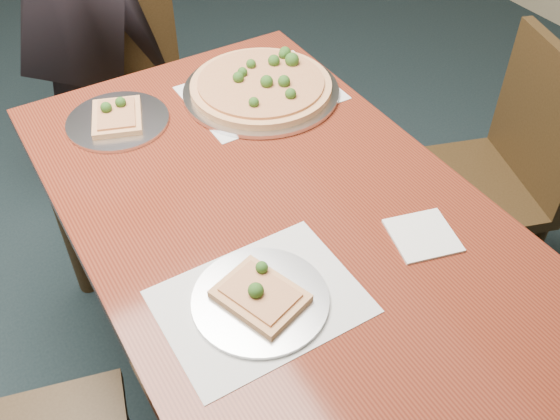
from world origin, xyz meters
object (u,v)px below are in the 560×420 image
chair_far (125,81)px  slice_plate_far (117,119)px  dining_table (280,237)px  chair_right (493,170)px  pizza_pan (262,86)px  slice_plate_near (260,297)px

chair_far → slice_plate_far: chair_far is taller
chair_far → slice_plate_far: bearing=-89.5°
dining_table → chair_right: 0.80m
dining_table → chair_right: chair_right is taller
pizza_pan → slice_plate_far: bearing=169.2°
dining_table → slice_plate_near: 0.29m
chair_far → pizza_pan: 0.73m
chair_right → slice_plate_far: 1.14m
dining_table → chair_far: (-0.01, 1.10, -0.14)m
pizza_pan → slice_plate_far: 0.42m
chair_right → slice_plate_near: bearing=-57.7°
slice_plate_near → slice_plate_far: size_ratio=1.00×
dining_table → pizza_pan: (0.21, 0.45, 0.11)m
chair_right → pizza_pan: size_ratio=2.01×
dining_table → slice_plate_far: (-0.20, 0.53, 0.10)m
chair_far → chair_right: bearing=-34.2°
dining_table → slice_plate_far: slice_plate_far is taller
chair_far → chair_right: 1.34m
chair_far → chair_right: (0.79, -1.08, 0.00)m
pizza_pan → slice_plate_near: pizza_pan is taller
dining_table → chair_far: chair_far is taller
chair_far → pizza_pan: (0.22, -0.65, 0.26)m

